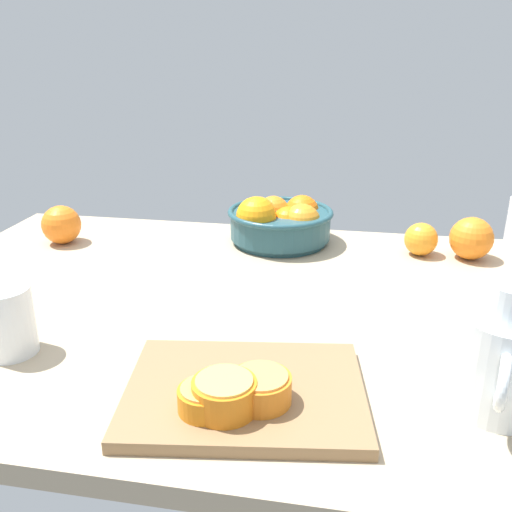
# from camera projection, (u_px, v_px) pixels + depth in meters

# --- Properties ---
(ground_plane) EXTENTS (1.39, 0.85, 0.03)m
(ground_plane) POSITION_uv_depth(u_px,v_px,m) (275.00, 313.00, 0.95)
(ground_plane) COLOR tan
(fruit_bowl) EXTENTS (0.23, 0.23, 0.11)m
(fruit_bowl) POSITION_uv_depth(u_px,v_px,m) (280.00, 221.00, 1.22)
(fruit_bowl) COLOR #234C56
(fruit_bowl) RESTS_ON ground_plane
(juice_pitcher) EXTENTS (0.11, 0.16, 0.17)m
(juice_pitcher) POSITION_uv_depth(u_px,v_px,m) (504.00, 363.00, 0.66)
(juice_pitcher) COLOR white
(juice_pitcher) RESTS_ON ground_plane
(juice_glass) EXTENTS (0.08, 0.08, 0.10)m
(juice_glass) POSITION_uv_depth(u_px,v_px,m) (8.00, 325.00, 0.79)
(juice_glass) COLOR white
(juice_glass) RESTS_ON ground_plane
(cutting_board) EXTENTS (0.32, 0.26, 0.02)m
(cutting_board) POSITION_uv_depth(u_px,v_px,m) (245.00, 392.00, 0.70)
(cutting_board) COLOR olive
(cutting_board) RESTS_ON ground_plane
(orange_half_0) EXTENTS (0.08, 0.08, 0.04)m
(orange_half_0) POSITION_uv_depth(u_px,v_px,m) (224.00, 395.00, 0.64)
(orange_half_0) COLOR orange
(orange_half_0) RESTS_ON cutting_board
(orange_half_1) EXTENTS (0.07, 0.07, 0.03)m
(orange_half_1) POSITION_uv_depth(u_px,v_px,m) (205.00, 398.00, 0.64)
(orange_half_1) COLOR orange
(orange_half_1) RESTS_ON cutting_board
(orange_half_2) EXTENTS (0.07, 0.07, 0.04)m
(orange_half_2) POSITION_uv_depth(u_px,v_px,m) (261.00, 388.00, 0.66)
(orange_half_2) COLOR orange
(orange_half_2) RESTS_ON cutting_board
(loose_orange_0) EXTENTS (0.08, 0.08, 0.08)m
(loose_orange_0) POSITION_uv_depth(u_px,v_px,m) (61.00, 225.00, 1.22)
(loose_orange_0) COLOR orange
(loose_orange_0) RESTS_ON ground_plane
(loose_orange_2) EXTENTS (0.09, 0.09, 0.09)m
(loose_orange_2) POSITION_uv_depth(u_px,v_px,m) (471.00, 238.00, 1.13)
(loose_orange_2) COLOR orange
(loose_orange_2) RESTS_ON ground_plane
(loose_orange_3) EXTENTS (0.07, 0.07, 0.07)m
(loose_orange_3) POSITION_uv_depth(u_px,v_px,m) (421.00, 239.00, 1.16)
(loose_orange_3) COLOR orange
(loose_orange_3) RESTS_ON ground_plane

